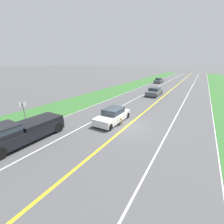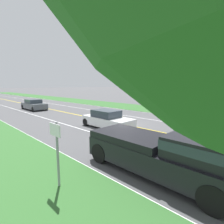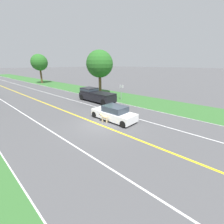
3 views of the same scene
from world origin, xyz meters
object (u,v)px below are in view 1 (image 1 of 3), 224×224
at_px(dog, 122,119).
at_px(car_trailing_mid, 159,80).
at_px(ego_car, 113,116).
at_px(car_trailing_near, 154,92).
at_px(pickup_truck, 22,131).
at_px(street_sign, 24,110).

height_order(dog, car_trailing_mid, car_trailing_mid).
bearing_deg(dog, ego_car, -24.88).
bearing_deg(car_trailing_near, ego_car, 89.94).
xyz_separation_m(dog, pickup_truck, (4.82, 6.61, 0.36)).
distance_m(dog, car_trailing_mid, 32.90).
bearing_deg(ego_car, car_trailing_near, -90.06).
bearing_deg(street_sign, pickup_truck, 146.46).
bearing_deg(car_trailing_mid, pickup_truck, 89.87).
height_order(ego_car, pickup_truck, pickup_truck).
xyz_separation_m(ego_car, pickup_truck, (3.70, 6.81, 0.26)).
distance_m(ego_car, pickup_truck, 7.76).
distance_m(dog, car_trailing_near, 14.84).
height_order(pickup_truck, car_trailing_mid, pickup_truck).
relative_size(car_trailing_near, car_trailing_mid, 1.04).
bearing_deg(car_trailing_mid, dog, 98.26).
height_order(pickup_truck, car_trailing_near, pickup_truck).
relative_size(ego_car, pickup_truck, 0.78).
distance_m(ego_car, car_trailing_mid, 32.56).
height_order(dog, pickup_truck, pickup_truck).
distance_m(ego_car, car_trailing_near, 14.59).
height_order(ego_car, car_trailing_near, car_trailing_near).
relative_size(pickup_truck, car_trailing_near, 1.24).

